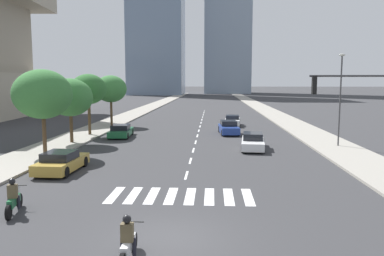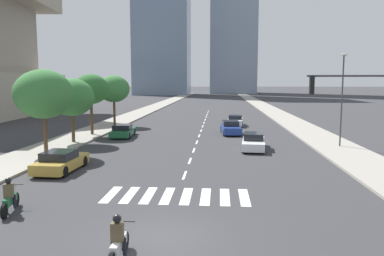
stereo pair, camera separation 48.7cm
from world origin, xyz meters
TOP-DOWN VIEW (x-y plane):
  - ground_plane at (0.00, 0.00)m, footprint 800.00×800.00m
  - sidewalk_east at (11.44, 30.00)m, footprint 4.00×260.00m
  - sidewalk_west at (-11.44, 30.00)m, footprint 4.00×260.00m
  - crosswalk_near at (0.00, 4.89)m, footprint 6.75×2.69m
  - lane_divider_center at (0.00, 32.89)m, footprint 0.14×50.00m
  - motorcycle_lead at (-6.57, 2.14)m, footprint 0.80×2.11m
  - motorcycle_trailing at (-1.01, -1.76)m, footprint 0.70×2.12m
  - sedan_white_0 at (3.91, 33.74)m, footprint 2.08×4.40m
  - sedan_white_1 at (4.70, 17.72)m, footprint 2.15×4.80m
  - sedan_blue_2 at (3.14, 26.44)m, footprint 2.10×4.46m
  - sedan_gold_3 at (-7.49, 9.35)m, footprint 2.02×4.31m
  - sedan_green_4 at (-7.38, 23.72)m, footprint 2.09×4.59m
  - traffic_signal_near at (8.94, 6.79)m, footprint 4.61×0.28m
  - street_lamp_east at (11.74, 18.85)m, footprint 0.50×0.24m
  - street_tree_nearest at (-10.64, 14.17)m, footprint 4.16×4.16m
  - street_tree_second at (-10.64, 19.45)m, footprint 3.79×3.79m
  - street_tree_third at (-10.64, 24.32)m, footprint 3.46×3.46m
  - street_tree_fourth at (-10.64, 32.54)m, footprint 3.77×3.77m

SIDE VIEW (x-z plane):
  - ground_plane at x=0.00m, z-range 0.00..0.00m
  - lane_divider_center at x=0.00m, z-range 0.00..0.01m
  - crosswalk_near at x=0.00m, z-range 0.00..0.01m
  - sidewalk_east at x=11.44m, z-range 0.00..0.15m
  - sidewalk_west at x=-11.44m, z-range 0.00..0.15m
  - sedan_green_4 at x=-7.38m, z-range -0.04..1.17m
  - sedan_gold_3 at x=-7.49m, z-range -0.04..1.20m
  - motorcycle_lead at x=-6.57m, z-range -0.16..1.33m
  - motorcycle_trailing at x=-1.01m, z-range -0.16..1.33m
  - sedan_white_1 at x=4.70m, z-range -0.05..1.23m
  - sedan_white_0 at x=3.91m, z-range -0.04..1.22m
  - sedan_blue_2 at x=3.14m, z-range -0.06..1.31m
  - street_tree_second at x=-10.64m, z-range 1.26..6.73m
  - traffic_signal_near at x=8.94m, z-range 1.24..7.11m
  - street_tree_nearest at x=-10.64m, z-range 1.41..7.47m
  - street_lamp_east at x=11.74m, z-range 0.75..8.14m
  - street_tree_fourth at x=-10.64m, z-range 1.50..7.43m
  - street_tree_third at x=-10.64m, z-range 1.62..7.56m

